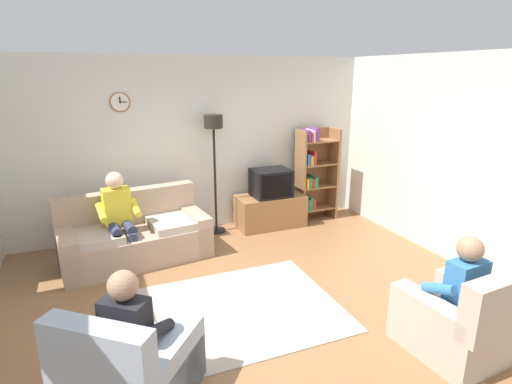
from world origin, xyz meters
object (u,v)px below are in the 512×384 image
(person_on_couch, at_px, (119,215))
(armchair_near_bookshelf, at_px, (459,323))
(couch, at_px, (135,237))
(person_in_right_armchair, at_px, (455,287))
(person_in_left_armchair, at_px, (135,328))
(floor_lamp, at_px, (214,141))
(bookshelf, at_px, (313,173))
(tv, at_px, (271,183))
(tv_stand, at_px, (270,211))
(armchair_near_window, at_px, (131,371))

(person_on_couch, bearing_deg, armchair_near_bookshelf, -48.17)
(couch, distance_m, person_in_right_armchair, 3.90)
(person_in_right_armchair, bearing_deg, person_in_left_armchair, 170.72)
(floor_lamp, distance_m, person_on_couch, 1.79)
(person_on_couch, relative_size, person_in_left_armchair, 1.11)
(couch, xyz_separation_m, person_in_left_armchair, (-0.26, -2.55, 0.29))
(person_on_couch, bearing_deg, bookshelf, 11.26)
(couch, height_order, person_in_left_armchair, person_in_left_armchair)
(couch, bearing_deg, person_in_right_armchair, -50.38)
(couch, height_order, person_on_couch, person_on_couch)
(person_in_right_armchair, bearing_deg, tv, 94.63)
(tv_stand, relative_size, armchair_near_bookshelf, 1.17)
(couch, height_order, bookshelf, bookshelf)
(floor_lamp, height_order, armchair_near_window, floor_lamp)
(armchair_near_bookshelf, relative_size, person_in_right_armchair, 0.84)
(tv, distance_m, person_in_left_armchair, 3.86)
(couch, distance_m, floor_lamp, 1.82)
(couch, distance_m, person_in_left_armchair, 2.58)
(person_in_left_armchair, bearing_deg, floor_lamp, 63.26)
(floor_lamp, relative_size, armchair_near_window, 1.56)
(couch, bearing_deg, bookshelf, 9.90)
(armchair_near_bookshelf, bearing_deg, tv, 94.63)
(armchair_near_window, bearing_deg, person_on_couch, 86.82)
(couch, relative_size, person_on_couch, 1.61)
(floor_lamp, xyz_separation_m, armchair_near_window, (-1.62, -3.17, -1.16))
(person_on_couch, bearing_deg, tv, 12.83)
(armchair_near_bookshelf, xyz_separation_m, person_on_couch, (-2.66, 2.97, 0.41))
(tv, bearing_deg, person_in_left_armchair, -129.54)
(tv, bearing_deg, floor_lamp, 172.15)
(couch, height_order, armchair_near_window, same)
(armchair_near_window, xyz_separation_m, person_on_couch, (0.14, 2.51, 0.41))
(tv, bearing_deg, tv_stand, 90.00)
(tv_stand, distance_m, armchair_near_window, 3.97)
(tv_stand, bearing_deg, armchair_near_window, -129.31)
(person_in_left_armchair, bearing_deg, person_in_right_armchair, -9.28)
(person_on_couch, xyz_separation_m, person_in_right_armchair, (2.65, -2.88, -0.09))
(armchair_near_window, height_order, person_in_right_armchair, person_in_right_armchair)
(tv, relative_size, armchair_near_window, 0.51)
(couch, relative_size, floor_lamp, 1.08)
(person_in_right_armchair, bearing_deg, armchair_near_window, 172.29)
(armchair_near_window, bearing_deg, bookshelf, 43.23)
(tv_stand, relative_size, person_on_couch, 0.89)
(tv_stand, relative_size, person_in_left_armchair, 0.98)
(armchair_near_window, relative_size, armchair_near_bookshelf, 1.26)
(couch, distance_m, tv_stand, 2.25)
(tv_stand, distance_m, person_in_right_armchair, 3.48)
(bookshelf, distance_m, floor_lamp, 1.84)
(bookshelf, xyz_separation_m, armchair_near_window, (-3.34, -3.14, -0.51))
(person_in_left_armchair, bearing_deg, couch, 84.21)
(bookshelf, bearing_deg, person_in_right_armchair, -98.91)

